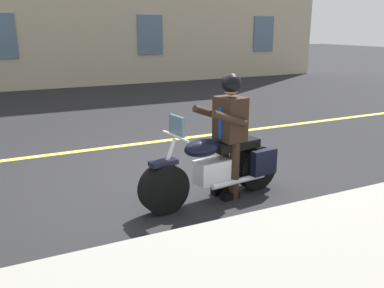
% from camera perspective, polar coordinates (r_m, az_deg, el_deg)
% --- Properties ---
extents(ground_plane, '(80.00, 80.00, 0.00)m').
position_cam_1_polar(ground_plane, '(6.83, -1.68, -4.12)').
color(ground_plane, black).
extents(lane_center_stripe, '(60.00, 0.16, 0.01)m').
position_cam_1_polar(lane_center_stripe, '(8.61, -7.17, 0.03)').
color(lane_center_stripe, '#E5DB4C').
rests_on(lane_center_stripe, ground_plane).
extents(motorcycle_main, '(2.22, 0.76, 1.26)m').
position_cam_1_polar(motorcycle_main, '(5.74, 3.51, -3.30)').
color(motorcycle_main, black).
rests_on(motorcycle_main, ground_plane).
extents(rider_main, '(0.67, 0.60, 1.74)m').
position_cam_1_polar(rider_main, '(5.69, 5.12, 2.62)').
color(rider_main, black).
rests_on(rider_main, ground_plane).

